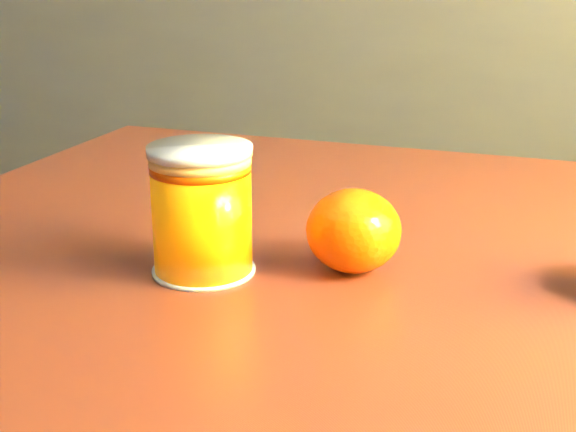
% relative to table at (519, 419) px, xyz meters
% --- Properties ---
extents(kitchen_counter, '(3.15, 0.60, 0.90)m').
position_rel_table_xyz_m(kitchen_counter, '(-0.86, 1.32, -0.22)').
color(kitchen_counter, '#4C4D51').
rests_on(kitchen_counter, ground).
extents(table, '(1.04, 0.73, 0.77)m').
position_rel_table_xyz_m(table, '(0.00, 0.00, 0.00)').
color(table, maroon).
rests_on(table, ground).
extents(juice_glass, '(0.07, 0.07, 0.09)m').
position_rel_table_xyz_m(juice_glass, '(-0.22, -0.04, 0.14)').
color(juice_glass, orange).
rests_on(juice_glass, table).
extents(orange_front, '(0.07, 0.07, 0.06)m').
position_rel_table_xyz_m(orange_front, '(-0.12, -0.01, 0.13)').
color(orange_front, '#F25804').
rests_on(orange_front, table).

